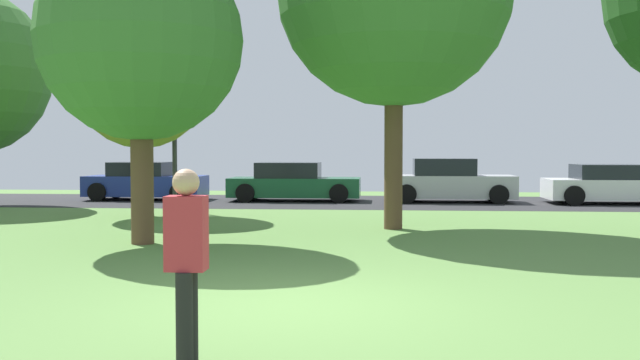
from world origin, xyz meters
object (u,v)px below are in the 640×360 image
(parked_car_blue, at_px, (145,182))
(parked_car_silver, at_px, (449,182))
(person_thrower, at_px, (187,259))
(parked_car_white, at_px, (613,185))
(maple_tree_far, at_px, (141,40))
(street_lamp_post, at_px, (174,134))
(parked_car_green, at_px, (293,183))
(oak_tree_left, at_px, (141,82))

(parked_car_blue, distance_m, parked_car_silver, 10.63)
(person_thrower, relative_size, parked_car_white, 0.37)
(person_thrower, distance_m, parked_car_white, 20.50)
(person_thrower, bearing_deg, maple_tree_far, -68.94)
(maple_tree_far, bearing_deg, parked_car_blue, 108.69)
(maple_tree_far, distance_m, street_lamp_post, 7.52)
(parked_car_green, bearing_deg, oak_tree_left, -119.99)
(oak_tree_left, distance_m, parked_car_silver, 10.81)
(maple_tree_far, distance_m, parked_car_blue, 12.40)
(oak_tree_left, distance_m, street_lamp_post, 2.22)
(parked_car_blue, xyz_separation_m, parked_car_silver, (10.63, -0.15, 0.05))
(person_thrower, relative_size, street_lamp_post, 0.36)
(parked_car_green, relative_size, parked_car_silver, 1.06)
(maple_tree_far, height_order, parked_car_white, maple_tree_far)
(oak_tree_left, distance_m, person_thrower, 14.01)
(parked_car_silver, xyz_separation_m, parked_car_white, (5.32, -0.27, -0.07))
(person_thrower, bearing_deg, parked_car_blue, -70.71)
(parked_car_silver, height_order, parked_car_white, parked_car_silver)
(parked_car_silver, bearing_deg, parked_car_white, -2.93)
(parked_car_white, relative_size, street_lamp_post, 0.97)
(maple_tree_far, bearing_deg, street_lamp_post, 101.90)
(oak_tree_left, relative_size, parked_car_silver, 1.27)
(person_thrower, bearing_deg, parked_car_silver, -102.28)
(maple_tree_far, relative_size, oak_tree_left, 1.07)
(parked_car_blue, distance_m, street_lamp_post, 5.03)
(person_thrower, relative_size, parked_car_green, 0.36)
(parked_car_green, distance_m, parked_car_silver, 5.32)
(parked_car_silver, distance_m, street_lamp_post, 9.36)
(person_thrower, xyz_separation_m, parked_car_blue, (-6.78, 18.75, -0.28))
(parked_car_green, relative_size, parked_car_white, 1.03)
(oak_tree_left, height_order, person_thrower, oak_tree_left)
(person_thrower, height_order, parked_car_white, person_thrower)
(parked_car_blue, xyz_separation_m, street_lamp_post, (2.32, -4.15, 1.63))
(parked_car_white, bearing_deg, street_lamp_post, -164.70)
(person_thrower, distance_m, parked_car_silver, 19.00)
(maple_tree_far, distance_m, person_thrower, 8.51)
(parked_car_blue, height_order, street_lamp_post, street_lamp_post)
(parked_car_green, height_order, parked_car_silver, parked_car_silver)
(parked_car_green, bearing_deg, person_thrower, -85.50)
(oak_tree_left, height_order, parked_car_green, oak_tree_left)
(maple_tree_far, bearing_deg, parked_car_silver, 58.73)
(parked_car_green, bearing_deg, parked_car_blue, 179.40)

